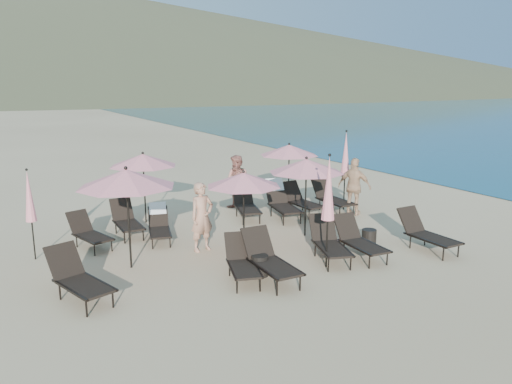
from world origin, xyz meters
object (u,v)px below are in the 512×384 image
lounger_2 (269,259)px  umbrella_closed_1 (346,155)px  lounger_8 (159,224)px  umbrella_open_1 (244,180)px  beachgoer_c (354,187)px  lounger_1 (242,261)px  umbrella_open_0 (126,178)px  side_table_0 (260,266)px  lounger_10 (281,201)px  lounger_0 (78,277)px  side_table_1 (369,237)px  lounger_7 (126,220)px  lounger_12 (301,200)px  umbrella_closed_0 (329,189)px  beachgoer_a (202,217)px  umbrella_open_2 (306,166)px  lounger_6 (89,232)px  lounger_4 (359,240)px  lounger_5 (426,232)px  lounger_11 (332,197)px  umbrella_open_4 (289,150)px  umbrella_closed_2 (29,197)px  beachgoer_b (237,183)px  umbrella_open_3 (143,160)px  lounger_3 (329,241)px  lounger_9 (246,204)px

lounger_2 → umbrella_closed_1: 6.98m
lounger_8 → umbrella_open_1: umbrella_open_1 is taller
lounger_2 → beachgoer_c: size_ratio=0.96×
lounger_1 → umbrella_open_1: 2.53m
umbrella_open_0 → side_table_0: size_ratio=5.02×
lounger_2 → lounger_10: bearing=57.1°
lounger_0 → umbrella_closed_1: bearing=1.6°
side_table_1 → lounger_7: bearing=144.1°
lounger_12 → umbrella_closed_0: (-2.26, -4.45, 1.45)m
lounger_10 → beachgoer_a: (-3.55, -1.81, 0.36)m
umbrella_open_2 → lounger_1: bearing=-146.9°
umbrella_open_0 → umbrella_open_1: size_ratio=1.16×
lounger_6 → lounger_8: bearing=-25.5°
lounger_4 → lounger_5: lounger_5 is taller
lounger_0 → lounger_11: 9.49m
umbrella_closed_1 → umbrella_open_4: bearing=130.9°
lounger_1 → beachgoer_c: (5.84, 3.16, 0.53)m
lounger_11 → umbrella_open_4: umbrella_open_4 is taller
lounger_0 → lounger_6: size_ratio=1.14×
lounger_4 → umbrella_closed_1: 5.02m
lounger_12 → umbrella_open_2: 2.95m
lounger_11 → umbrella_closed_0: size_ratio=0.67×
side_table_0 → umbrella_closed_2: bearing=140.2°
side_table_0 → beachgoer_b: beachgoer_b is taller
lounger_5 → side_table_1: lounger_5 is taller
lounger_2 → umbrella_open_3: 6.18m
lounger_12 → beachgoer_b: beachgoer_b is taller
lounger_12 → beachgoer_c: size_ratio=0.92×
lounger_7 → side_table_0: lounger_7 is taller
beachgoer_a → umbrella_open_0: bearing=179.6°
lounger_3 → lounger_10: (1.06, 3.98, 0.09)m
lounger_9 → beachgoer_a: 3.41m
lounger_3 → umbrella_closed_2: umbrella_closed_2 is taller
umbrella_closed_1 → umbrella_closed_2: (-9.92, -0.18, -0.31)m
side_table_0 → beachgoer_c: (5.39, 3.18, 0.71)m
lounger_0 → beachgoer_a: bearing=8.0°
lounger_3 → beachgoer_a: (-2.50, 2.16, 0.45)m
lounger_4 → beachgoer_a: size_ratio=0.95×
lounger_4 → umbrella_open_2: bearing=98.7°
lounger_3 → lounger_8: (-3.21, 3.59, -0.01)m
lounger_3 → umbrella_open_1: umbrella_open_1 is taller
lounger_8 → umbrella_closed_0: bearing=-39.6°
lounger_7 → lounger_8: (0.68, -0.90, 0.01)m
lounger_4 → lounger_5: (1.92, -0.43, 0.02)m
lounger_5 → lounger_7: (-6.59, 5.13, -0.02)m
lounger_4 → side_table_1: lounger_4 is taller
beachgoer_c → lounger_10: bearing=35.8°
lounger_1 → umbrella_open_1: size_ratio=0.80×
beachgoer_a → lounger_3: bearing=-50.7°
lounger_1 → lounger_0: bearing=-173.9°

